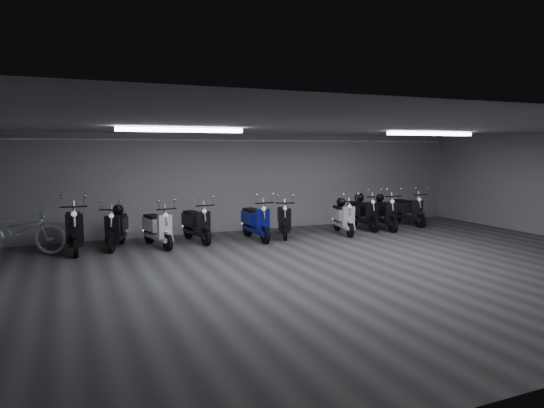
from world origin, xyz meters
name	(u,v)px	position (x,y,z in m)	size (l,w,h in m)	color
floor	(343,268)	(0.00, 0.00, -0.01)	(14.00, 10.00, 0.01)	#393A3C
ceiling	(345,127)	(0.00, 0.00, 2.80)	(14.00, 10.00, 0.01)	gray
back_wall	(253,182)	(0.00, 5.00, 1.40)	(14.00, 0.01, 2.80)	#959597
fluor_strip_left	(181,130)	(-3.00, 1.00, 2.74)	(2.40, 0.18, 0.08)	white
fluor_strip_right	(431,134)	(3.00, 1.00, 2.74)	(2.40, 0.18, 0.08)	white
conduit	(254,140)	(0.00, 4.92, 2.62)	(0.05, 0.05, 13.60)	white
scooter_0	(74,222)	(-4.92, 3.75, 0.70)	(0.62, 1.87, 1.39)	black
scooter_1	(116,223)	(-3.98, 3.82, 0.62)	(0.56, 1.67, 1.24)	black
scooter_2	(158,222)	(-3.05, 3.53, 0.61)	(0.55, 1.65, 1.23)	white
scooter_3	(196,218)	(-2.03, 3.76, 0.62)	(0.56, 1.67, 1.24)	black
scooter_4	(256,216)	(-0.53, 3.43, 0.64)	(0.58, 1.73, 1.29)	navy
scooter_5	(284,215)	(0.34, 3.59, 0.61)	(0.55, 1.64, 1.22)	black
scooter_6	(344,213)	(2.05, 3.30, 0.61)	(0.54, 1.63, 1.21)	white
scooter_7	(363,208)	(2.99, 3.71, 0.64)	(0.57, 1.71, 1.27)	black
scooter_8	(384,208)	(3.54, 3.49, 0.64)	(0.58, 1.73, 1.29)	black
scooter_9	(408,206)	(4.71, 3.79, 0.62)	(0.56, 1.68, 1.25)	black
bicycle	(19,225)	(-6.06, 3.96, 0.67)	(0.73, 2.07, 1.34)	silver
helmet_0	(118,210)	(-3.91, 4.04, 0.90)	(0.27, 0.27, 0.27)	black
helmet_1	(359,198)	(2.99, 3.95, 0.93)	(0.28, 0.28, 0.28)	black
helmet_2	(380,198)	(3.58, 3.73, 0.92)	(0.25, 0.25, 0.25)	black
helmet_3	(341,202)	(2.10, 3.53, 0.88)	(0.25, 0.25, 0.25)	black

